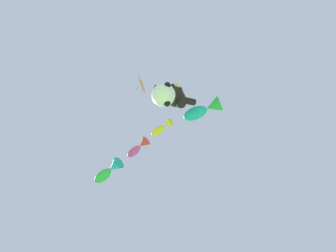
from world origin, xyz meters
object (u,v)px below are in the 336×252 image
fish_kite_teal (204,110)px  fish_kite_magenta (138,147)px  fish_kite_emerald (109,171)px  soccer_ball_kite (164,95)px  fish_kite_goldfin (163,127)px  diamond_kite (142,85)px  teddy_bear_kite (175,95)px

fish_kite_teal → fish_kite_magenta: (-2.60, 4.03, 0.74)m
fish_kite_teal → fish_kite_emerald: (-3.87, 5.87, -0.02)m
fish_kite_teal → fish_kite_magenta: 4.85m
soccer_ball_kite → fish_kite_goldfin: fish_kite_goldfin is taller
soccer_ball_kite → fish_kite_teal: (2.57, 0.62, 2.22)m
soccer_ball_kite → fish_kite_magenta: bearing=90.3°
fish_kite_magenta → diamond_kite: diamond_kite is taller
fish_kite_goldfin → fish_kite_emerald: (-2.18, 3.85, -0.45)m
soccer_ball_kite → diamond_kite: 4.86m
fish_kite_teal → fish_kite_magenta: bearing=122.8°
soccer_ball_kite → fish_kite_teal: bearing=13.5°
fish_kite_magenta → diamond_kite: size_ratio=0.72×
fish_kite_magenta → fish_kite_emerald: size_ratio=0.77×
fish_kite_teal → fish_kite_emerald: fish_kite_teal is taller
fish_kite_teal → soccer_ball_kite: bearing=-166.5°
fish_kite_goldfin → diamond_kite: (-2.02, -1.45, 1.92)m
fish_kite_teal → diamond_kite: 4.43m
teddy_bear_kite → fish_kite_goldfin: (0.22, 2.40, 1.18)m
teddy_bear_kite → fish_kite_emerald: bearing=107.4°
soccer_ball_kite → fish_kite_goldfin: bearing=71.5°
teddy_bear_kite → diamond_kite: size_ratio=0.93×
soccer_ball_kite → fish_kite_goldfin: size_ratio=0.77×
diamond_kite → fish_kite_magenta: bearing=72.2°
soccer_ball_kite → diamond_kite: (-1.14, 1.19, 4.57)m
diamond_kite → soccer_ball_kite: bearing=-46.3°
teddy_bear_kite → fish_kite_magenta: fish_kite_magenta is taller
teddy_bear_kite → soccer_ball_kite: 1.63m
fish_kite_teal → fish_kite_emerald: bearing=123.4°
soccer_ball_kite → diamond_kite: size_ratio=0.46×
fish_kite_teal → fish_kite_goldfin: 2.67m
fish_kite_goldfin → soccer_ball_kite: bearing=-108.5°
teddy_bear_kite → fish_kite_emerald: teddy_bear_kite is taller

